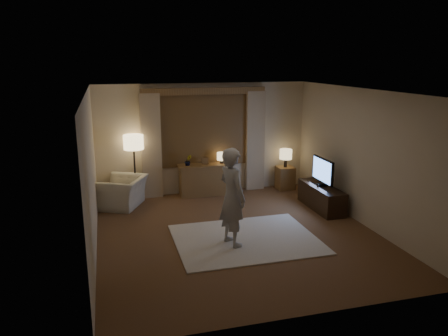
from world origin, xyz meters
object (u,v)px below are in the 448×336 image
object	(u,v)px
side_table	(285,178)
tv_stand	(321,197)
sideboard	(205,180)
armchair	(123,192)
person	(232,197)

from	to	relation	value
side_table	tv_stand	size ratio (longest dim) A/B	0.40
sideboard	side_table	size ratio (longest dim) A/B	2.14
armchair	tv_stand	xyz separation A→B (m)	(4.11, -1.27, -0.07)
armchair	person	bearing A→B (deg)	59.26
sideboard	tv_stand	distance (m)	2.72
side_table	tv_stand	distance (m)	1.58
armchair	side_table	world-z (taller)	armchair
armchair	person	distance (m)	3.15
sideboard	side_table	xyz separation A→B (m)	(2.01, -0.05, -0.07)
side_table	person	bearing A→B (deg)	-127.50
side_table	tv_stand	xyz separation A→B (m)	(0.18, -1.57, -0.03)
person	armchair	bearing A→B (deg)	16.51
side_table	person	xyz separation A→B (m)	(-2.21, -2.88, 0.59)
sideboard	armchair	size ratio (longest dim) A/B	1.21
sideboard	person	bearing A→B (deg)	-93.90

